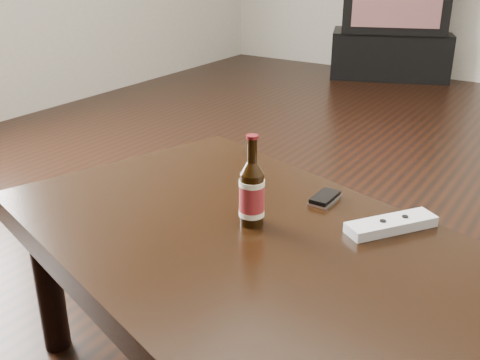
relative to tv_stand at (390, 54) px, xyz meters
The scene contains 6 objects.
floor 2.97m from the tv_stand, 71.51° to the right, with size 5.00×6.00×0.01m, color black.
tv_stand is the anchor object (origin of this frame).
coffee_table 3.76m from the tv_stand, 74.99° to the right, with size 1.36×1.03×0.45m.
beer_bottle 3.70m from the tv_stand, 75.64° to the right, with size 0.07×0.07×0.20m.
phone 3.53m from the tv_stand, 73.53° to the right, with size 0.05×0.09×0.02m.
remote 3.63m from the tv_stand, 71.04° to the right, with size 0.16×0.20×0.03m.
Camera 1 is at (0.55, -1.68, 1.01)m, focal length 42.00 mm.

